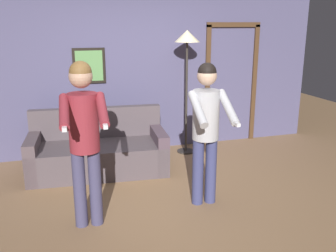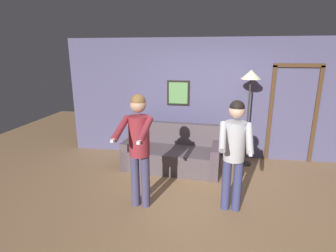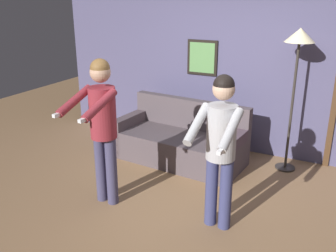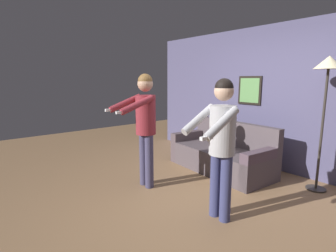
{
  "view_description": "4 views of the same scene",
  "coord_description": "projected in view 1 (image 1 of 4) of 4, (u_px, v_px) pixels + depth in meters",
  "views": [
    {
      "loc": [
        -1.23,
        -3.9,
        2.07
      ],
      "look_at": [
        -0.07,
        -0.12,
        0.97
      ],
      "focal_mm": 40.0,
      "sensor_mm": 36.0,
      "label": 1
    },
    {
      "loc": [
        -0.01,
        -3.73,
        2.24
      ],
      "look_at": [
        -0.56,
        -0.29,
        1.3
      ],
      "focal_mm": 28.0,
      "sensor_mm": 36.0,
      "label": 2
    },
    {
      "loc": [
        1.45,
        -3.48,
        2.37
      ],
      "look_at": [
        -0.22,
        -0.15,
        1.05
      ],
      "focal_mm": 40.0,
      "sensor_mm": 36.0,
      "label": 3
    },
    {
      "loc": [
        2.21,
        -2.47,
        1.64
      ],
      "look_at": [
        -0.45,
        -0.26,
        1.02
      ],
      "focal_mm": 28.0,
      "sensor_mm": 36.0,
      "label": 4
    }
  ],
  "objects": [
    {
      "name": "back_wall_assembly",
      "position": [
        134.0,
        72.0,
        6.02
      ],
      "size": [
        6.4,
        0.1,
        2.6
      ],
      "color": "#504C6F",
      "rests_on": "ground_plane"
    },
    {
      "name": "person_standing_right",
      "position": [
        206.0,
        122.0,
        4.19
      ],
      "size": [
        0.45,
        0.66,
        1.66
      ],
      "color": "#393D6C",
      "rests_on": "ground_plane"
    },
    {
      "name": "person_standing_left",
      "position": [
        84.0,
        130.0,
        3.68
      ],
      "size": [
        0.45,
        0.72,
        1.72
      ],
      "color": "#423F61",
      "rests_on": "ground_plane"
    },
    {
      "name": "ground_plane",
      "position": [
        171.0,
        201.0,
        4.49
      ],
      "size": [
        12.0,
        12.0,
        0.0
      ],
      "primitive_type": "plane",
      "color": "#926D4A"
    },
    {
      "name": "couch",
      "position": [
        98.0,
        153.0,
        5.35
      ],
      "size": [
        1.97,
        1.01,
        0.87
      ],
      "color": "#52474B",
      "rests_on": "ground_plane"
    },
    {
      "name": "torchiere_lamp",
      "position": [
        187.0,
        48.0,
        5.76
      ],
      "size": [
        0.39,
        0.39,
        1.96
      ],
      "color": "#332D28",
      "rests_on": "ground_plane"
    }
  ]
}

